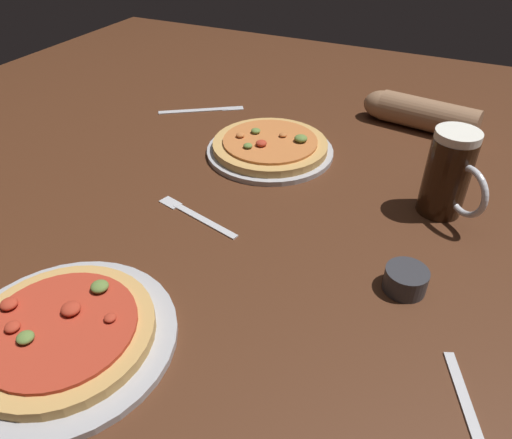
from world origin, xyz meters
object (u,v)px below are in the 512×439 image
at_px(fork_left, 196,215).
at_px(diner_arm, 416,112).
at_px(beer_mug_dark, 449,175).
at_px(knife_right, 202,110).
at_px(fork_spare, 475,429).
at_px(pizza_plate_near, 63,335).
at_px(ramekin_sauce, 406,280).
at_px(pizza_plate_far, 270,147).

distance_m(fork_left, diner_arm, 0.67).
bearing_deg(beer_mug_dark, diner_arm, 107.98).
bearing_deg(knife_right, beer_mug_dark, -18.02).
distance_m(fork_left, fork_spare, 0.58).
bearing_deg(beer_mug_dark, fork_left, -152.66).
distance_m(fork_spare, diner_arm, 0.85).
bearing_deg(pizza_plate_near, beer_mug_dark, 52.27).
relative_size(ramekin_sauce, fork_spare, 0.34).
distance_m(pizza_plate_near, beer_mug_dark, 0.72).
bearing_deg(fork_left, ramekin_sauce, -3.58).
relative_size(pizza_plate_far, diner_arm, 1.00).
bearing_deg(knife_right, pizza_plate_far, -27.81).
height_order(fork_left, diner_arm, diner_arm).
xyz_separation_m(beer_mug_dark, diner_arm, (-0.12, 0.37, -0.05)).
bearing_deg(diner_arm, beer_mug_dark, -72.02).
xyz_separation_m(pizza_plate_near, beer_mug_dark, (0.44, 0.56, 0.07)).
relative_size(beer_mug_dark, diner_arm, 0.58).
bearing_deg(ramekin_sauce, beer_mug_dark, 85.34).
relative_size(pizza_plate_far, beer_mug_dark, 1.74).
xyz_separation_m(ramekin_sauce, fork_left, (-0.41, 0.03, -0.02)).
bearing_deg(pizza_plate_near, ramekin_sauce, 37.34).
distance_m(pizza_plate_far, fork_spare, 0.73).
bearing_deg(pizza_plate_near, pizza_plate_far, 86.80).
xyz_separation_m(ramekin_sauce, knife_right, (-0.65, 0.47, -0.02)).
relative_size(pizza_plate_near, beer_mug_dark, 1.87).
height_order(knife_right, fork_spare, same).
relative_size(beer_mug_dark, fork_left, 0.87).
distance_m(beer_mug_dark, fork_left, 0.49).
bearing_deg(diner_arm, pizza_plate_near, -108.65).
bearing_deg(ramekin_sauce, pizza_plate_near, -142.66).
distance_m(ramekin_sauce, diner_arm, 0.63).
distance_m(beer_mug_dark, diner_arm, 0.39).
height_order(pizza_plate_far, ramekin_sauce, pizza_plate_far).
bearing_deg(knife_right, ramekin_sauce, -35.44).
xyz_separation_m(pizza_plate_far, diner_arm, (0.28, 0.30, 0.02)).
bearing_deg(fork_left, pizza_plate_near, -91.51).
xyz_separation_m(pizza_plate_far, ramekin_sauce, (0.38, -0.32, 0.00)).
bearing_deg(beer_mug_dark, knife_right, 161.98).
xyz_separation_m(pizza_plate_far, fork_left, (-0.03, -0.30, -0.01)).
distance_m(pizza_plate_far, ramekin_sauce, 0.50).
relative_size(beer_mug_dark, ramekin_sauce, 2.50).
distance_m(ramekin_sauce, fork_spare, 0.24).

